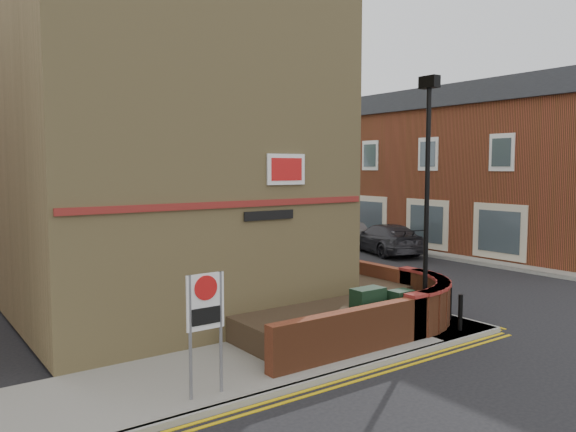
{
  "coord_description": "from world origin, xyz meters",
  "views": [
    {
      "loc": [
        -9.46,
        -8.2,
        4.18
      ],
      "look_at": [
        -0.7,
        4.0,
        2.86
      ],
      "focal_mm": 35.0,
      "sensor_mm": 36.0,
      "label": 1
    }
  ],
  "objects_px": {
    "zone_sign": "(205,311)",
    "silver_car_near": "(297,248)",
    "utility_cabinet_large": "(368,313)",
    "lamppost": "(427,200)"
  },
  "relations": [
    {
      "from": "utility_cabinet_large",
      "to": "silver_car_near",
      "type": "height_order",
      "value": "silver_car_near"
    },
    {
      "from": "utility_cabinet_large",
      "to": "zone_sign",
      "type": "xyz_separation_m",
      "value": [
        -4.7,
        -0.8,
        0.92
      ]
    },
    {
      "from": "utility_cabinet_large",
      "to": "zone_sign",
      "type": "distance_m",
      "value": 4.86
    },
    {
      "from": "zone_sign",
      "to": "lamppost",
      "type": "bearing_deg",
      "value": 6.07
    },
    {
      "from": "zone_sign",
      "to": "silver_car_near",
      "type": "distance_m",
      "value": 13.64
    },
    {
      "from": "silver_car_near",
      "to": "utility_cabinet_large",
      "type": "bearing_deg",
      "value": -134.52
    },
    {
      "from": "zone_sign",
      "to": "silver_car_near",
      "type": "relative_size",
      "value": 0.46
    },
    {
      "from": "lamppost",
      "to": "zone_sign",
      "type": "relative_size",
      "value": 2.86
    },
    {
      "from": "lamppost",
      "to": "utility_cabinet_large",
      "type": "height_order",
      "value": "lamppost"
    },
    {
      "from": "lamppost",
      "to": "utility_cabinet_large",
      "type": "xyz_separation_m",
      "value": [
        -1.9,
        0.1,
        -2.62
      ]
    }
  ]
}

